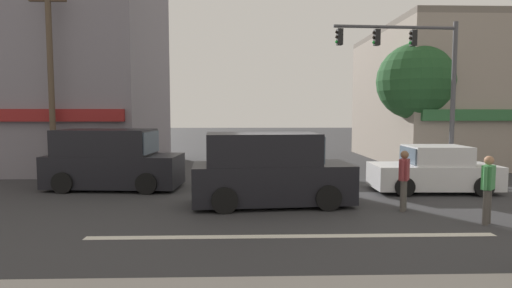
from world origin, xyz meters
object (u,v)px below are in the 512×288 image
sedan_crossing_rightbound (433,171)px  pedestrian_mid_crossing (404,177)px  van_crossing_leftbound (269,171)px  utility_pole_far_right (434,92)px  van_approaching_near (112,161)px  utility_pole_near_left (51,83)px  sedan_waiting_far (293,159)px  street_tree (415,82)px  traffic_light_mast (422,71)px  pedestrian_far_side (488,186)px

sedan_crossing_rightbound → pedestrian_mid_crossing: 3.40m
van_crossing_leftbound → utility_pole_far_right: bearing=41.4°
van_approaching_near → utility_pole_near_left: bearing=150.3°
sedan_waiting_far → sedan_crossing_rightbound: 5.75m
street_tree → pedestrian_mid_crossing: 9.02m
traffic_light_mast → sedan_waiting_far: traffic_light_mast is taller
sedan_waiting_far → van_approaching_near: (-6.80, -2.88, 0.29)m
street_tree → sedan_crossing_rightbound: 6.23m
sedan_crossing_rightbound → street_tree: bearing=74.1°
traffic_light_mast → sedan_crossing_rightbound: size_ratio=1.49×
utility_pole_near_left → traffic_light_mast: 14.34m
utility_pole_near_left → sedan_waiting_far: (9.58, 1.30, -3.12)m
utility_pole_near_left → utility_pole_far_right: size_ratio=1.04×
utility_pole_near_left → pedestrian_mid_crossing: size_ratio=4.42×
street_tree → utility_pole_near_left: bearing=-170.5°
sedan_waiting_far → van_approaching_near: bearing=-157.0°
traffic_light_mast → pedestrian_far_side: size_ratio=3.71×
pedestrian_far_side → utility_pole_far_right: bearing=71.6°
sedan_crossing_rightbound → pedestrian_far_side: size_ratio=2.49×
pedestrian_far_side → traffic_light_mast: bearing=80.7°
pedestrian_far_side → sedan_crossing_rightbound: bearing=81.5°
sedan_waiting_far → van_crossing_leftbound: (-1.38, -5.52, 0.29)m
pedestrian_mid_crossing → pedestrian_far_side: (1.50, -1.35, 0.00)m
utility_pole_near_left → sedan_waiting_far: 10.16m
utility_pole_near_left → traffic_light_mast: bearing=-1.7°
sedan_waiting_far → pedestrian_far_side: 8.62m
pedestrian_mid_crossing → pedestrian_far_side: size_ratio=1.00×
utility_pole_far_right → sedan_crossing_rightbound: (-2.58, -5.57, -2.98)m
utility_pole_near_left → van_crossing_leftbound: (8.19, -4.22, -2.83)m
traffic_light_mast → van_approaching_near: (-11.55, -1.16, -3.30)m
van_crossing_leftbound → van_approaching_near: bearing=154.1°
sedan_crossing_rightbound → van_crossing_leftbound: bearing=-162.9°
utility_pole_near_left → utility_pole_far_right: (16.53, 3.13, -0.14)m
van_crossing_leftbound → sedan_waiting_far: bearing=75.9°
utility_pole_near_left → sedan_waiting_far: size_ratio=1.76×
street_tree → pedestrian_far_side: size_ratio=3.53×
street_tree → sedan_waiting_far: street_tree is taller
sedan_crossing_rightbound → van_crossing_leftbound: (-5.75, -1.77, 0.29)m
traffic_light_mast → utility_pole_near_left: bearing=178.3°
street_tree → van_crossing_leftbound: bearing=-136.6°
utility_pole_far_right → van_crossing_leftbound: 11.43m
utility_pole_near_left → pedestrian_far_side: size_ratio=4.42×
street_tree → pedestrian_far_side: street_tree is taller
sedan_waiting_far → pedestrian_far_side: pedestrian_far_side is taller
van_crossing_leftbound → pedestrian_far_side: (5.15, -2.24, -0.06)m
sedan_crossing_rightbound → pedestrian_far_side: (-0.60, -4.01, 0.24)m
utility_pole_near_left → sedan_crossing_rightbound: (13.94, -2.44, -3.12)m
sedan_crossing_rightbound → van_approaching_near: (-11.16, 0.86, 0.29)m
sedan_waiting_far → pedestrian_mid_crossing: pedestrian_mid_crossing is taller
utility_pole_far_right → sedan_crossing_rightbound: size_ratio=1.71×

